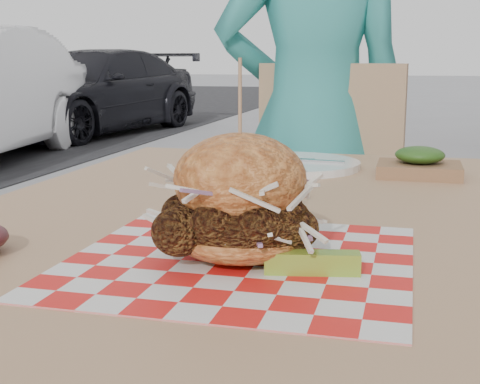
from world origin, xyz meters
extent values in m
imported|color=teal|center=(0.19, 1.02, 0.79)|extent=(0.66, 0.54, 1.57)
imported|color=black|center=(-3.60, 7.11, 0.55)|extent=(2.12, 3.96, 1.09)
cube|color=tan|center=(0.24, 0.01, 0.73)|extent=(0.80, 1.20, 0.04)
cylinder|color=#333338|center=(-0.10, 0.55, 0.35)|extent=(0.05, 0.05, 0.71)
cylinder|color=#333338|center=(0.58, 0.55, 0.35)|extent=(0.05, 0.05, 0.71)
cube|color=tan|center=(0.24, 0.82, 0.45)|extent=(0.46, 0.46, 0.04)
cube|color=tan|center=(0.26, 1.02, 0.70)|extent=(0.42, 0.08, 0.50)
cylinder|color=#333338|center=(0.05, 0.66, 0.21)|extent=(0.03, 0.03, 0.43)
cylinder|color=#333338|center=(0.40, 0.62, 0.21)|extent=(0.03, 0.03, 0.43)
cylinder|color=#333338|center=(0.08, 1.01, 0.21)|extent=(0.03, 0.03, 0.43)
cylinder|color=#333338|center=(0.44, 0.98, 0.21)|extent=(0.03, 0.03, 0.43)
cube|color=red|center=(0.30, -0.24, 0.75)|extent=(0.36, 0.36, 0.00)
ellipsoid|color=#CF7C3A|center=(0.30, -0.24, 0.78)|extent=(0.14, 0.14, 0.05)
ellipsoid|color=brown|center=(0.30, -0.24, 0.79)|extent=(0.15, 0.14, 0.08)
ellipsoid|color=#CF7C3A|center=(0.30, -0.24, 0.84)|extent=(0.14, 0.14, 0.10)
cylinder|color=tan|center=(0.30, -0.24, 0.91)|extent=(0.00, 0.00, 0.11)
cube|color=#8FAD32|center=(0.38, -0.27, 0.76)|extent=(0.10, 0.04, 0.02)
cylinder|color=white|center=(0.24, 0.39, 0.76)|extent=(0.27, 0.27, 0.01)
cube|color=silver|center=(0.21, 0.39, 0.77)|extent=(0.15, 0.03, 0.00)
cube|color=silver|center=(0.27, 0.39, 0.77)|extent=(0.15, 0.03, 0.00)
cube|color=brown|center=(0.49, 0.35, 0.76)|extent=(0.15, 0.12, 0.02)
ellipsoid|color=#1F4915|center=(0.49, 0.35, 0.79)|extent=(0.09, 0.09, 0.03)
camera|label=1|loc=(0.47, -0.91, 0.96)|focal=50.00mm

